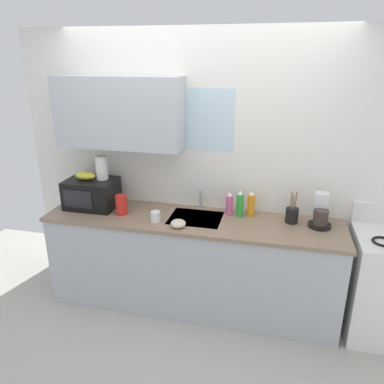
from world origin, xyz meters
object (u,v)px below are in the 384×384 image
(dish_soap_bottle_green, at_px, (240,204))
(cereal_canister, at_px, (121,205))
(dish_soap_bottle_pink, at_px, (229,204))
(banana_bunch, at_px, (85,176))
(paper_towel_roll, at_px, (102,168))
(mug_white, at_px, (156,217))
(dish_soap_bottle_orange, at_px, (251,204))
(utensil_crock, at_px, (292,215))
(small_bowl, at_px, (178,224))
(coffee_maker, at_px, (320,214))
(microwave, at_px, (92,193))

(dish_soap_bottle_green, distance_m, cereal_canister, 1.07)
(dish_soap_bottle_pink, xyz_separation_m, dish_soap_bottle_green, (0.09, -0.01, 0.01))
(banana_bunch, relative_size, dish_soap_bottle_green, 0.83)
(paper_towel_roll, distance_m, dish_soap_bottle_green, 1.32)
(banana_bunch, relative_size, mug_white, 2.11)
(dish_soap_bottle_orange, distance_m, utensil_crock, 0.36)
(dish_soap_bottle_green, bearing_deg, banana_bunch, -175.76)
(dish_soap_bottle_pink, relative_size, utensil_crock, 0.77)
(banana_bunch, distance_m, utensil_crock, 1.91)
(banana_bunch, xyz_separation_m, small_bowl, (0.96, -0.25, -0.27))
(dish_soap_bottle_orange, bearing_deg, mug_white, -157.76)
(coffee_maker, bearing_deg, banana_bunch, -178.43)
(coffee_maker, relative_size, mug_white, 2.95)
(dish_soap_bottle_orange, xyz_separation_m, utensil_crock, (0.36, -0.06, -0.04))
(paper_towel_roll, bearing_deg, microwave, -152.83)
(cereal_canister, bearing_deg, mug_white, -14.23)
(dish_soap_bottle_orange, bearing_deg, coffee_maker, -7.30)
(microwave, relative_size, dish_soap_bottle_green, 1.90)
(small_bowl, bearing_deg, banana_bunch, 165.47)
(banana_bunch, xyz_separation_m, utensil_crock, (1.89, 0.07, -0.23))
(dish_soap_bottle_orange, distance_m, mug_white, 0.86)
(paper_towel_roll, relative_size, small_bowl, 1.69)
(mug_white, distance_m, small_bowl, 0.23)
(dish_soap_bottle_pink, bearing_deg, paper_towel_roll, -176.92)
(dish_soap_bottle_pink, distance_m, utensil_crock, 0.55)
(microwave, bearing_deg, utensil_crock, 2.22)
(dish_soap_bottle_pink, bearing_deg, microwave, -174.89)
(paper_towel_roll, bearing_deg, mug_white, -21.97)
(dish_soap_bottle_pink, height_order, dish_soap_bottle_orange, dish_soap_bottle_orange)
(dish_soap_bottle_pink, bearing_deg, banana_bunch, -175.14)
(paper_towel_roll, bearing_deg, cereal_canister, -32.01)
(dish_soap_bottle_pink, distance_m, small_bowl, 0.53)
(microwave, distance_m, cereal_canister, 0.36)
(mug_white, xyz_separation_m, utensil_crock, (1.15, 0.26, 0.02))
(dish_soap_bottle_green, relative_size, utensil_crock, 0.86)
(dish_soap_bottle_green, bearing_deg, small_bowl, -143.06)
(banana_bunch, xyz_separation_m, cereal_canister, (0.39, -0.10, -0.21))
(cereal_canister, distance_m, mug_white, 0.37)
(cereal_canister, distance_m, small_bowl, 0.60)
(microwave, xyz_separation_m, paper_towel_roll, (0.10, 0.05, 0.24))
(utensil_crock, distance_m, small_bowl, 0.98)
(small_bowl, bearing_deg, dish_soap_bottle_pink, 43.79)
(coffee_maker, height_order, dish_soap_bottle_green, coffee_maker)
(dish_soap_bottle_pink, relative_size, small_bowl, 1.68)
(coffee_maker, bearing_deg, paper_towel_roll, -179.76)
(coffee_maker, height_order, utensil_crock, utensil_crock)
(microwave, height_order, dish_soap_bottle_pink, microwave)
(mug_white, bearing_deg, cereal_canister, 165.77)
(coffee_maker, xyz_separation_m, cereal_canister, (-1.73, -0.16, -0.01))
(small_bowl, bearing_deg, dish_soap_bottle_orange, 33.87)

